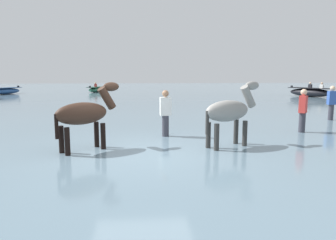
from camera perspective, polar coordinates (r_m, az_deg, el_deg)
ground_plane at (r=7.51m, az=-4.76°, el=-7.95°), size 120.00×120.00×0.00m
water_surface at (r=17.32m, az=-4.92°, el=1.78°), size 90.00×90.00×0.25m
horse_lead_dark_bay at (r=7.82m, az=-14.82°, el=0.85°), size 1.56×1.30×1.89m
horse_trailing_grey at (r=8.12m, az=11.07°, el=1.33°), size 1.70×1.07×1.91m
boat_mid_outer at (r=32.28m, az=-27.36°, el=4.68°), size 2.38×3.00×0.73m
boat_near_starboard at (r=32.89m, az=-12.92°, el=5.41°), size 1.66×2.76×1.01m
boat_far_offshore at (r=28.24m, az=24.33°, el=4.61°), size 2.86×3.66×1.19m
person_wading_mid at (r=14.26m, az=27.44°, el=2.45°), size 0.33×0.21×1.63m
person_onlooker_right at (r=9.34m, az=-0.47°, el=0.76°), size 0.34×0.23×1.63m
person_wading_close at (r=10.87m, az=23.16°, el=1.15°), size 0.36×0.37×1.63m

